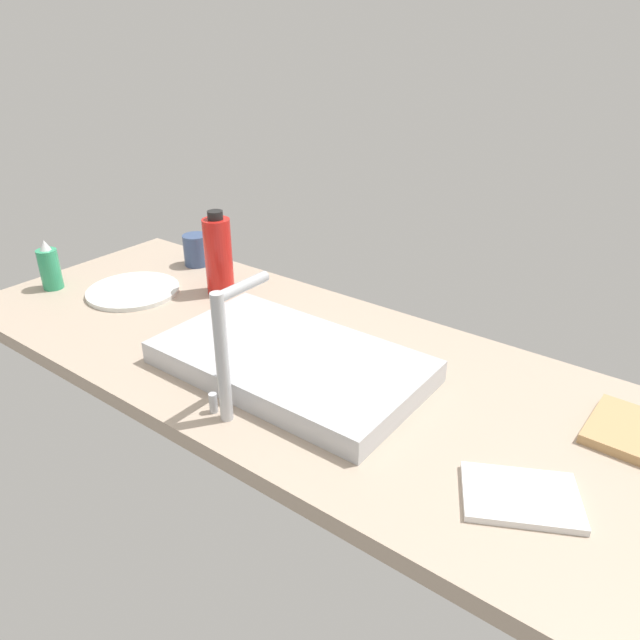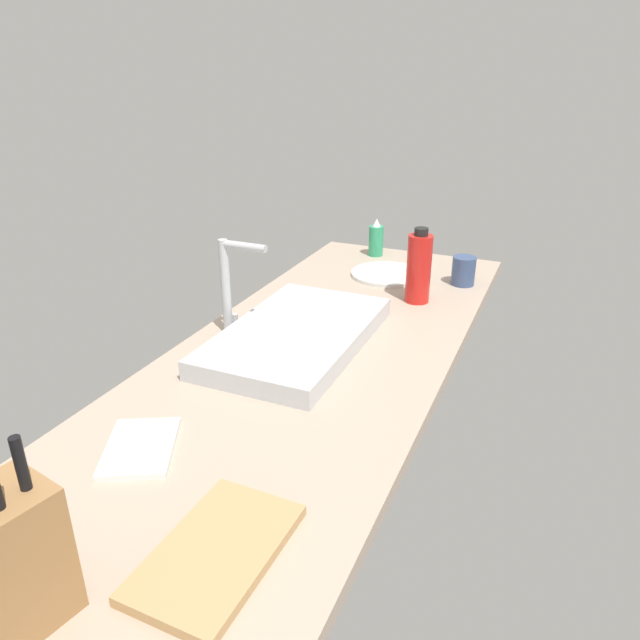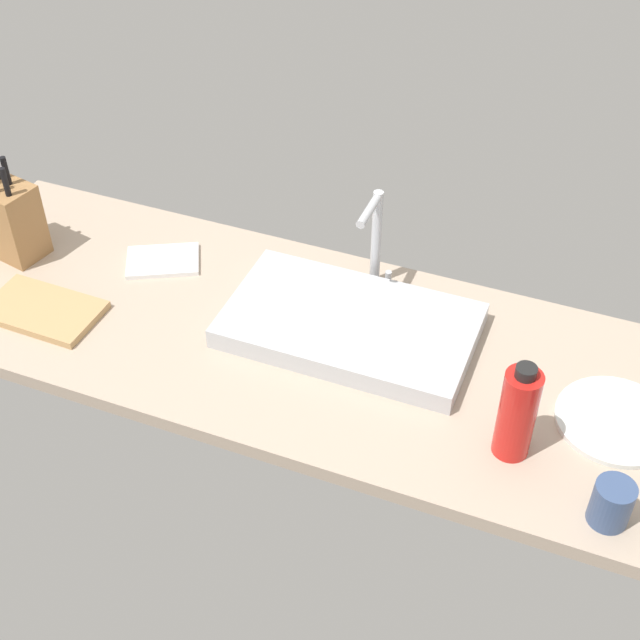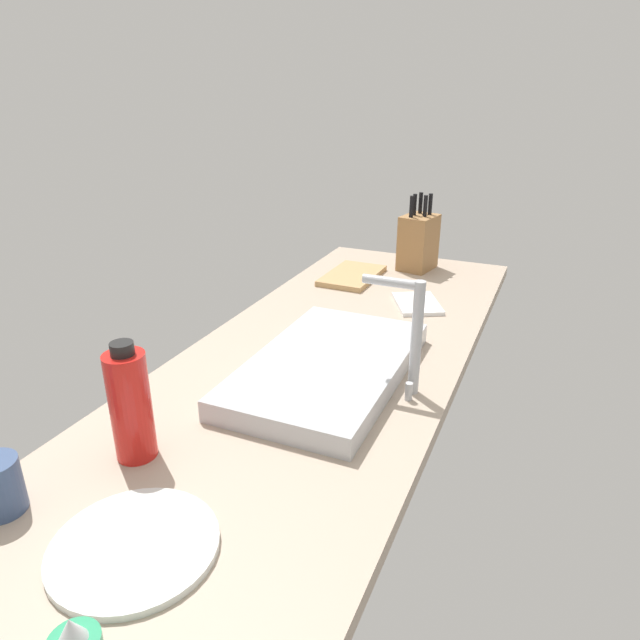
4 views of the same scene
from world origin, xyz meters
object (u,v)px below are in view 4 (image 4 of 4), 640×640
object	(u,v)px
sink_basin	(328,367)
cutting_board	(352,276)
water_bottle	(130,405)
dish_towel	(417,304)
faucet	(410,328)
knife_block	(418,242)
dinner_plate	(133,546)

from	to	relation	value
sink_basin	cutting_board	size ratio (longest dim) A/B	2.10
cutting_board	water_bottle	bearing A→B (deg)	-0.32
sink_basin	dish_towel	xyz separation A→B (cm)	(-52.29, 7.42, -1.84)
cutting_board	faucet	bearing A→B (deg)	29.33
faucet	water_bottle	distance (cm)	57.36
water_bottle	cutting_board	bearing A→B (deg)	179.68
sink_basin	knife_block	size ratio (longest dim) A/B	2.09
sink_basin	knife_block	xyz separation A→B (cm)	(-87.99, -2.16, 7.60)
knife_block	dinner_plate	bearing A→B (deg)	10.17
cutting_board	dinner_plate	distance (cm)	129.19
faucet	cutting_board	bearing A→B (deg)	-150.67
knife_block	cutting_board	world-z (taller)	knife_block
sink_basin	dinner_plate	distance (cm)	60.07
faucet	knife_block	world-z (taller)	knife_block
knife_block	dish_towel	bearing A→B (deg)	26.55
cutting_board	sink_basin	bearing A→B (deg)	16.08
faucet	knife_block	distance (cm)	89.71
faucet	dish_towel	xyz separation A→B (cm)	(-51.49, -10.92, -14.49)
cutting_board	water_bottle	size ratio (longest dim) A/B	1.18
faucet	dish_towel	distance (cm)	54.59
sink_basin	water_bottle	world-z (taller)	water_bottle
dinner_plate	dish_towel	size ratio (longest dim) A/B	1.39
cutting_board	water_bottle	world-z (taller)	water_bottle
cutting_board	dinner_plate	xyz separation A→B (cm)	(128.42, 14.11, -0.30)
sink_basin	cutting_board	bearing A→B (deg)	-163.92
sink_basin	faucet	world-z (taller)	faucet
knife_block	faucet	bearing A→B (deg)	24.76
dinner_plate	knife_block	bearing A→B (deg)	178.64
knife_block	dish_towel	xyz separation A→B (cm)	(35.70, 9.58, -9.44)
dinner_plate	dish_towel	xyz separation A→B (cm)	(-112.07, 13.09, 0.00)
water_bottle	dinner_plate	world-z (taller)	water_bottle
knife_block	dish_towel	size ratio (longest dim) A/B	1.51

